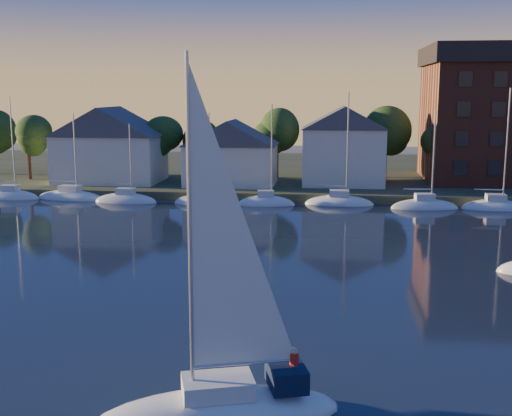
% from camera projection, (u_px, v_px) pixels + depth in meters
% --- Properties ---
extents(shoreline_land, '(160.00, 50.00, 2.00)m').
position_uv_depth(shoreline_land, '(288.00, 175.00, 98.05)').
color(shoreline_land, '#2F3821').
rests_on(shoreline_land, ground).
extents(wooden_dock, '(120.00, 3.00, 1.00)m').
position_uv_depth(wooden_dock, '(275.00, 200.00, 75.57)').
color(wooden_dock, brown).
rests_on(wooden_dock, ground).
extents(clubhouse_west, '(13.65, 9.45, 9.64)m').
position_uv_depth(clubhouse_west, '(110.00, 144.00, 82.85)').
color(clubhouse_west, silver).
rests_on(clubhouse_west, shoreline_land).
extents(clubhouse_centre, '(11.55, 8.40, 8.08)m').
position_uv_depth(clubhouse_centre, '(231.00, 152.00, 80.21)').
color(clubhouse_centre, silver).
rests_on(clubhouse_centre, shoreline_land).
extents(clubhouse_east, '(10.50, 8.40, 9.80)m').
position_uv_depth(clubhouse_east, '(344.00, 145.00, 80.44)').
color(clubhouse_east, silver).
rests_on(clubhouse_east, shoreline_land).
extents(tree_line, '(93.40, 5.40, 8.90)m').
position_uv_depth(tree_line, '(298.00, 133.00, 84.82)').
color(tree_line, '#3B261A').
rests_on(tree_line, shoreline_land).
extents(moored_fleet, '(79.50, 2.40, 12.05)m').
position_uv_depth(moored_fleet, '(238.00, 202.00, 73.07)').
color(moored_fleet, silver).
rests_on(moored_fleet, ground).
extents(hero_sailboat, '(10.23, 5.87, 15.03)m').
position_uv_depth(hero_sailboat, '(222.00, 402.00, 24.91)').
color(hero_sailboat, silver).
rests_on(hero_sailboat, ground).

